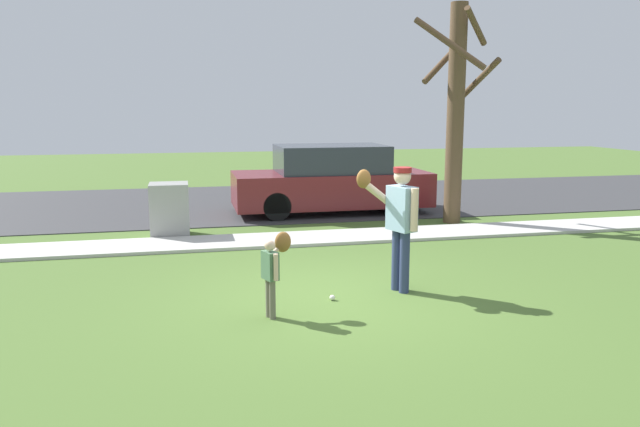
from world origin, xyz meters
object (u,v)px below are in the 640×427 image
(baseball, at_px, (332,298))
(parked_suv_maroon, at_px, (331,180))
(utility_cabinet, at_px, (170,210))
(street_tree_near, at_px, (456,108))
(person_child, at_px, (274,264))
(person_adult, at_px, (399,215))

(baseball, xyz_separation_m, parked_suv_maroon, (1.59, 6.70, 0.75))
(utility_cabinet, distance_m, street_tree_near, 6.45)
(person_child, distance_m, street_tree_near, 7.38)
(person_adult, bearing_deg, utility_cabinet, -75.16)
(person_adult, relative_size, person_child, 1.70)
(person_adult, bearing_deg, street_tree_near, -142.51)
(street_tree_near, bearing_deg, person_adult, -122.37)
(utility_cabinet, height_order, street_tree_near, street_tree_near)
(person_child, distance_m, baseball, 1.14)
(person_adult, xyz_separation_m, baseball, (-0.99, -0.21, -1.05))
(person_child, relative_size, utility_cabinet, 0.97)
(person_adult, xyz_separation_m, utility_cabinet, (-3.18, 4.54, -0.56))
(person_adult, relative_size, utility_cabinet, 1.64)
(person_child, xyz_separation_m, street_tree_near, (4.78, 5.30, 1.86))
(person_child, bearing_deg, utility_cabinet, 84.46)
(baseball, height_order, street_tree_near, street_tree_near)
(baseball, bearing_deg, utility_cabinet, 114.77)
(baseball, bearing_deg, street_tree_near, 51.00)
(street_tree_near, bearing_deg, baseball, -129.00)
(person_adult, xyz_separation_m, street_tree_near, (2.95, 4.66, 1.44))
(person_adult, relative_size, parked_suv_maroon, 0.37)
(utility_cabinet, bearing_deg, person_adult, -55.02)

